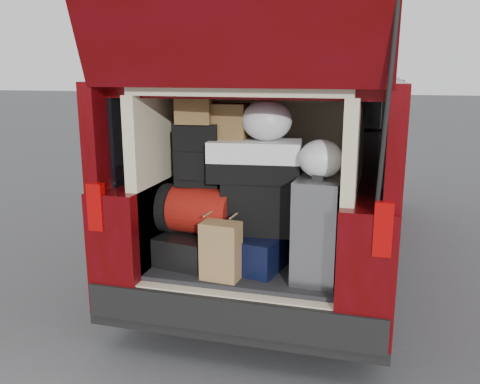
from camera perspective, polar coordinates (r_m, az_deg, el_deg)
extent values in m
plane|color=#3B3B3E|center=(3.64, 0.39, -16.99)|extent=(80.00, 80.00, 0.00)
cylinder|color=black|center=(4.09, -9.39, -8.59)|extent=(0.24, 0.64, 0.64)
cylinder|color=black|center=(3.75, 14.47, -10.95)|extent=(0.24, 0.64, 0.64)
cylinder|color=black|center=(7.09, 1.74, 1.03)|extent=(0.24, 0.64, 0.64)
cylinder|color=black|center=(6.90, 15.09, 0.22)|extent=(0.24, 0.64, 0.64)
cube|color=black|center=(5.41, 6.12, -3.66)|extent=(1.90, 4.85, 0.08)
cube|color=#4A0402|center=(5.47, -1.91, 1.37)|extent=(0.33, 4.85, 0.80)
cube|color=#4A0402|center=(5.23, 14.75, 0.38)|extent=(0.33, 4.85, 0.80)
cube|color=#4A0402|center=(5.17, 6.53, 12.11)|extent=(1.82, 4.46, 0.10)
cube|color=black|center=(5.30, -3.29, 9.06)|extent=(0.12, 4.25, 0.68)
cube|color=black|center=(5.02, 16.32, 8.31)|extent=(0.12, 4.25, 0.68)
cube|color=black|center=(3.20, -0.98, -13.34)|extent=(1.86, 0.16, 0.22)
cube|color=#990505|center=(3.28, -15.80, -1.60)|extent=(0.10, 0.06, 0.30)
cube|color=#990505|center=(2.82, 15.77, -4.02)|extent=(0.10, 0.06, 0.30)
cube|color=black|center=(3.65, 1.54, -7.80)|extent=(1.24, 1.05, 0.06)
cube|color=beige|center=(3.69, -8.41, 2.08)|extent=(0.08, 1.05, 1.15)
cube|color=beige|center=(3.39, 12.51, 0.88)|extent=(0.08, 1.05, 1.15)
cube|color=beige|center=(4.01, 3.50, 3.11)|extent=(1.34, 0.06, 1.15)
cube|color=beige|center=(3.41, 1.67, 11.54)|extent=(1.34, 1.05, 0.06)
cylinder|color=black|center=(2.64, 16.20, 8.73)|extent=(0.02, 0.90, 0.76)
cube|color=black|center=(3.75, 1.51, -11.29)|extent=(1.24, 1.05, 0.55)
cube|color=black|center=(3.58, -5.34, -6.07)|extent=(0.44, 0.55, 0.20)
cube|color=black|center=(3.49, 1.57, -6.24)|extent=(0.53, 0.61, 0.23)
cube|color=silver|center=(3.25, 8.75, -4.03)|extent=(0.29, 0.44, 0.65)
cube|color=olive|center=(3.23, -2.16, -6.62)|extent=(0.25, 0.17, 0.37)
cube|color=maroon|center=(3.50, -4.68, -2.01)|extent=(0.54, 0.38, 0.33)
cube|color=black|center=(3.41, 2.21, -1.66)|extent=(0.50, 0.33, 0.35)
cube|color=black|center=(3.46, -4.76, 4.20)|extent=(0.32, 0.21, 0.42)
cube|color=white|center=(3.37, 1.70, 3.52)|extent=(0.63, 0.38, 0.27)
cube|color=brown|center=(3.41, -5.09, 9.43)|extent=(0.25, 0.21, 0.21)
cube|color=brown|center=(3.43, -1.18, 7.94)|extent=(0.24, 0.20, 0.23)
ellipsoid|color=white|center=(3.33, 3.03, 8.02)|extent=(0.37, 0.35, 0.26)
ellipsoid|color=white|center=(3.14, 9.07, 3.70)|extent=(0.29, 0.27, 0.24)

